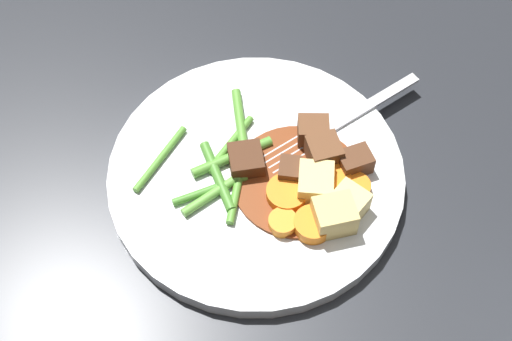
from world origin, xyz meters
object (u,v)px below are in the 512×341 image
object	(u,v)px
potato_chunk_1	(347,207)
meat_chunk_4	(313,131)
potato_chunk_2	(316,183)
carrot_slice_1	(355,187)
fork	(339,123)
carrot_slice_3	(313,225)
meat_chunk_0	(290,171)
meat_chunk_3	(244,163)
carrot_slice_4	(287,194)
carrot_slice_2	(283,223)
carrot_slice_0	(333,176)
potato_chunk_0	(334,216)
meat_chunk_1	(324,153)
meat_chunk_2	(355,162)
dinner_plate	(256,175)

from	to	relation	value
potato_chunk_1	meat_chunk_4	size ratio (longest dim) A/B	1.11
potato_chunk_2	carrot_slice_1	bearing A→B (deg)	28.17
potato_chunk_1	fork	world-z (taller)	potato_chunk_1
carrot_slice_3	meat_chunk_4	size ratio (longest dim) A/B	1.18
meat_chunk_0	meat_chunk_3	distance (m)	0.04
potato_chunk_2	potato_chunk_1	bearing A→B (deg)	-14.68
carrot_slice_4	carrot_slice_2	bearing A→B (deg)	-70.14
carrot_slice_0	carrot_slice_1	xyz separation A→B (m)	(0.02, -0.00, -0.00)
carrot_slice_3	meat_chunk_3	bearing A→B (deg)	162.13
potato_chunk_0	carrot_slice_4	bearing A→B (deg)	174.42
carrot_slice_4	carrot_slice_0	bearing A→B (deg)	51.85
carrot_slice_2	carrot_slice_3	distance (m)	0.02
carrot_slice_3	meat_chunk_1	size ratio (longest dim) A/B	1.17
fork	carrot_slice_2	bearing A→B (deg)	-88.90
potato_chunk_0	potato_chunk_1	size ratio (longest dim) A/B	1.10
carrot_slice_2	potato_chunk_0	world-z (taller)	potato_chunk_0
meat_chunk_1	meat_chunk_2	xyz separation A→B (m)	(0.03, 0.01, -0.00)
carrot_slice_3	potato_chunk_0	distance (m)	0.02
meat_chunk_4	fork	world-z (taller)	meat_chunk_4
carrot_slice_1	meat_chunk_3	size ratio (longest dim) A/B	0.90
carrot_slice_0	meat_chunk_0	world-z (taller)	meat_chunk_0
potato_chunk_0	meat_chunk_1	world-z (taller)	potato_chunk_0
carrot_slice_1	meat_chunk_0	world-z (taller)	meat_chunk_0
carrot_slice_4	potato_chunk_1	distance (m)	0.05
carrot_slice_1	potato_chunk_0	world-z (taller)	potato_chunk_0
carrot_slice_4	potato_chunk_1	size ratio (longest dim) A/B	1.17
carrot_slice_0	potato_chunk_2	xyz separation A→B (m)	(-0.01, -0.02, 0.01)
carrot_slice_0	carrot_slice_4	xyz separation A→B (m)	(-0.03, -0.03, 0.00)
carrot_slice_0	potato_chunk_0	size ratio (longest dim) A/B	0.92
meat_chunk_4	carrot_slice_1	bearing A→B (deg)	-30.00
carrot_slice_1	meat_chunk_4	xyz separation A→B (m)	(-0.06, 0.03, 0.01)
carrot_slice_2	meat_chunk_0	distance (m)	0.05
carrot_slice_3	potato_chunk_0	size ratio (longest dim) A/B	0.97
carrot_slice_3	meat_chunk_3	world-z (taller)	meat_chunk_3
meat_chunk_4	carrot_slice_3	bearing A→B (deg)	-64.27
carrot_slice_1	carrot_slice_4	xyz separation A→B (m)	(-0.05, -0.03, 0.00)
carrot_slice_3	carrot_slice_2	bearing A→B (deg)	-157.14
meat_chunk_0	meat_chunk_1	xyz separation A→B (m)	(0.02, 0.03, 0.00)
meat_chunk_3	meat_chunk_2	bearing A→B (deg)	28.40
potato_chunk_2	meat_chunk_0	distance (m)	0.03
carrot_slice_2	potato_chunk_1	world-z (taller)	potato_chunk_1
fork	meat_chunk_2	bearing A→B (deg)	-50.04
carrot_slice_4	meat_chunk_0	distance (m)	0.02
dinner_plate	potato_chunk_2	world-z (taller)	potato_chunk_2
carrot_slice_2	meat_chunk_2	world-z (taller)	meat_chunk_2
fork	dinner_plate	bearing A→B (deg)	-118.34
carrot_slice_4	potato_chunk_0	xyz separation A→B (m)	(0.05, -0.00, 0.01)
potato_chunk_0	meat_chunk_0	distance (m)	0.06
carrot_slice_4	potato_chunk_2	bearing A→B (deg)	44.60
potato_chunk_2	meat_chunk_4	distance (m)	0.05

